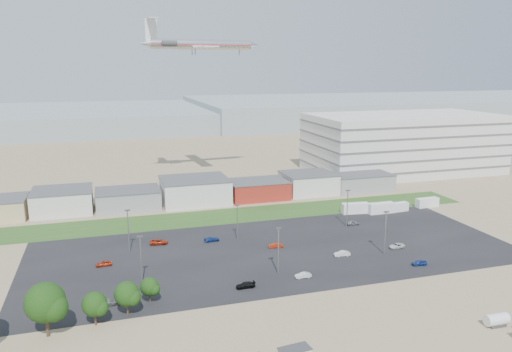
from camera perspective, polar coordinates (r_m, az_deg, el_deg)
name	(u,v)px	position (r m, az deg, el deg)	size (l,w,h in m)	color
ground	(284,285)	(107.53, 3.21, -12.38)	(700.00, 700.00, 0.00)	#856D54
parking_lot	(275,250)	(126.44, 2.19, -8.47)	(120.00, 50.00, 0.01)	black
grass_strip	(225,216)	(154.19, -3.52, -4.60)	(160.00, 16.00, 0.02)	#2D4F1D
hills_backdrop	(197,117)	(415.14, -6.78, 6.72)	(700.00, 200.00, 9.00)	gray
building_row	(162,193)	(168.41, -10.71, -1.92)	(170.00, 20.00, 8.00)	silver
parking_garage	(403,143)	(226.42, 16.43, 3.64)	(80.00, 40.00, 25.00)	silver
storage_tank_nw	(497,319)	(101.23, 25.79, -14.54)	(4.21, 2.10, 2.52)	silver
box_trailer_a	(355,208)	(159.64, 11.28, -3.63)	(8.56, 2.68, 3.21)	silver
box_trailer_b	(381,208)	(161.49, 14.09, -3.57)	(8.66, 2.70, 3.25)	silver
box_trailer_c	(397,207)	(164.80, 15.83, -3.44)	(7.34, 2.29, 2.75)	silver
box_trailer_d	(427,202)	(172.92, 18.97, -2.88)	(7.82, 2.44, 2.93)	silver
tree_left	(45,307)	(93.85, -22.93, -13.58)	(7.29, 7.29, 10.94)	black
tree_mid	(95,307)	(95.42, -17.97, -14.02)	(4.72, 4.72, 7.08)	black
tree_right	(127,296)	(97.24, -14.55, -13.18)	(4.94, 4.94, 7.41)	black
tree_near	(149,289)	(101.24, -12.08, -12.47)	(3.90, 3.90, 5.85)	black
lightpole_front_l	(141,260)	(109.03, -13.00, -9.33)	(1.24, 0.52, 10.52)	slate
lightpole_front_m	(278,251)	(111.18, 2.57, -8.54)	(1.25, 0.52, 10.63)	slate
lightpole_front_r	(385,233)	(126.05, 14.55, -6.32)	(1.28, 0.53, 10.89)	slate
lightpole_back_l	(128,231)	(127.45, -14.37, -6.11)	(1.27, 0.53, 10.84)	slate
lightpole_back_m	(237,222)	(132.57, -2.15, -5.30)	(1.12, 0.46, 9.48)	slate
lightpole_back_r	(347,208)	(145.09, 10.39, -3.67)	(1.27, 0.53, 10.76)	slate
airliner	(202,44)	(197.92, -6.22, 14.73)	(47.99, 32.72, 14.18)	silver
parked_car_0	(397,246)	(132.50, 15.80, -7.69)	(1.93, 4.19, 1.17)	silver
parked_car_1	(342,254)	(124.21, 9.81, -8.73)	(1.36, 3.91, 1.29)	silver
parked_car_2	(419,263)	(123.10, 18.16, -9.40)	(1.43, 3.55, 1.21)	navy
parked_car_3	(245,285)	(106.12, -1.21, -12.36)	(1.67, 4.11, 1.19)	black
parked_car_5	(104,264)	(121.86, -17.01, -9.54)	(1.47, 3.65, 1.24)	#9C260E
parked_car_6	(212,239)	(132.73, -5.07, -7.21)	(1.64, 4.03, 1.17)	navy
parked_car_7	(276,245)	(128.04, 2.26, -7.91)	(1.28, 3.68, 1.21)	#9C260E
parked_car_8	(353,223)	(148.10, 11.00, -5.29)	(1.41, 3.51, 1.20)	#A5A5AA
parked_car_9	(159,242)	(132.56, -11.06, -7.40)	(2.15, 4.65, 1.29)	#9C260E
parked_car_10	(109,302)	(103.19, -16.51, -13.62)	(1.81, 4.45, 1.29)	#595B5E
parked_car_13	(303,275)	(111.17, 5.40, -11.22)	(1.24, 3.55, 1.17)	silver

